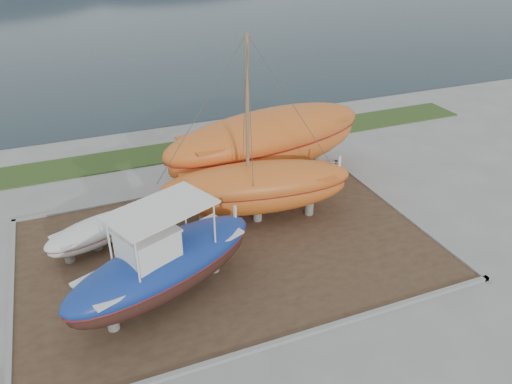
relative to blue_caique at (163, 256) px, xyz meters
name	(u,v)px	position (x,y,z in m)	size (l,w,h in m)	color
ground	(264,304)	(3.38, -1.74, -2.07)	(140.00, 140.00, 0.00)	gray
dirt_patch	(229,248)	(3.38, 2.26, -2.04)	(18.00, 12.00, 0.06)	#422D1E
curb_frame	(229,247)	(3.38, 2.26, -1.99)	(18.60, 12.60, 0.15)	gray
grass_strip	(170,152)	(3.38, 13.76, -2.03)	(44.00, 3.00, 0.08)	#284219
sea	(85,17)	(3.38, 68.26, -2.07)	(260.00, 100.00, 0.04)	#16262C
blue_caique	(163,256)	(0.00, 0.00, 0.00)	(8.34, 2.61, 4.02)	navy
white_dinghy	(96,236)	(-2.15, 4.46, -1.31)	(4.62, 1.73, 1.39)	white
orange_sailboat	(258,135)	(5.46, 3.99, 2.50)	(9.23, 2.72, 9.01)	#CB5D1F
orange_bare_hull	(268,149)	(7.57, 7.62, 0.01)	(12.34, 3.70, 4.04)	#CB5D1F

